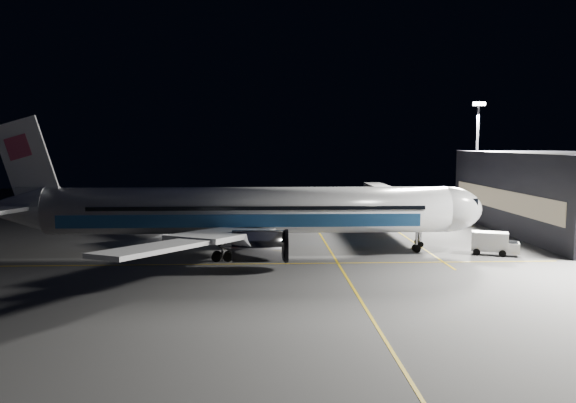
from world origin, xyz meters
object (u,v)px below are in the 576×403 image
(floodlight_mast_north, at_px, (477,149))
(jet_bridge, at_px, (395,200))
(service_truck, at_px, (494,243))
(safety_cone_c, at_px, (262,236))
(airliner, at_px, (241,211))
(safety_cone_b, at_px, (248,245))
(baggage_tug, at_px, (173,226))
(safety_cone_a, at_px, (224,240))

(floodlight_mast_north, bearing_deg, jet_bridge, -142.26)
(service_truck, xyz_separation_m, safety_cone_c, (-27.81, 13.12, -1.20))
(airliner, relative_size, jet_bridge, 1.79)
(airliner, height_order, floodlight_mast_north, floodlight_mast_north)
(safety_cone_b, distance_m, safety_cone_c, 7.16)
(jet_bridge, distance_m, floodlight_mast_north, 24.06)
(baggage_tug, bearing_deg, safety_cone_a, -56.25)
(jet_bridge, relative_size, service_truck, 5.96)
(safety_cone_a, bearing_deg, service_truck, -16.58)
(airliner, distance_m, baggage_tug, 22.02)
(service_truck, distance_m, safety_cone_a, 34.45)
(safety_cone_c, bearing_deg, safety_cone_a, -147.56)
(floodlight_mast_north, distance_m, safety_cone_a, 51.43)
(safety_cone_b, bearing_deg, baggage_tug, 129.43)
(floodlight_mast_north, relative_size, safety_cone_b, 39.42)
(jet_bridge, bearing_deg, safety_cone_a, -157.90)
(airliner, xyz_separation_m, jet_bridge, (23.08, 18.06, -0.58))
(baggage_tug, bearing_deg, floodlight_mast_north, 10.08)
(airliner, xyz_separation_m, baggage_tug, (-11.11, 18.48, -4.47))
(airliner, relative_size, floodlight_mast_north, 2.97)
(airliner, xyz_separation_m, service_truck, (30.41, -2.19, -3.69))
(jet_bridge, height_order, service_truck, jet_bridge)
(jet_bridge, distance_m, service_truck, 21.75)
(floodlight_mast_north, xyz_separation_m, safety_cone_c, (-38.48, -21.05, -12.10))
(jet_bridge, relative_size, safety_cone_c, 62.82)
(airliner, bearing_deg, baggage_tug, 121.02)
(floodlight_mast_north, distance_m, service_truck, 37.42)
(baggage_tug, bearing_deg, airliner, -63.40)
(jet_bridge, height_order, safety_cone_c, jet_bridge)
(floodlight_mast_north, relative_size, service_truck, 3.58)
(baggage_tug, height_order, safety_cone_c, baggage_tug)
(airliner, relative_size, baggage_tug, 28.10)
(baggage_tug, distance_m, safety_cone_a, 13.80)
(floodlight_mast_north, height_order, safety_cone_b, floodlight_mast_north)
(baggage_tug, bearing_deg, safety_cone_c, -33.27)
(safety_cone_c, bearing_deg, baggage_tug, 151.16)
(floodlight_mast_north, xyz_separation_m, safety_cone_a, (-43.66, -24.35, -12.06))
(safety_cone_a, xyz_separation_m, safety_cone_b, (3.38, -3.64, -0.05))
(floodlight_mast_north, xyz_separation_m, service_truck, (-10.67, -34.17, -10.90))
(service_truck, xyz_separation_m, safety_cone_a, (-33.00, 9.82, -1.17))
(service_truck, bearing_deg, airliner, -162.77)
(safety_cone_a, height_order, safety_cone_b, safety_cone_a)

